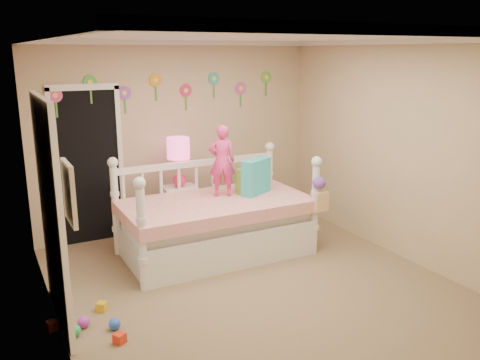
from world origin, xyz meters
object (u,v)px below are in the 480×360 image
child (222,161)px  table_lamp (178,154)px  daybed (216,205)px  nightstand (180,212)px

child → table_lamp: 0.69m
table_lamp → daybed: bearing=-75.1°
nightstand → table_lamp: 0.80m
table_lamp → nightstand: bearing=0.0°
child → nightstand: (-0.34, 0.60, -0.79)m
child → nightstand: child is taller
daybed → child: bearing=38.2°
daybed → table_lamp: size_ratio=3.52×
daybed → child: 0.55m
daybed → child: child is taller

